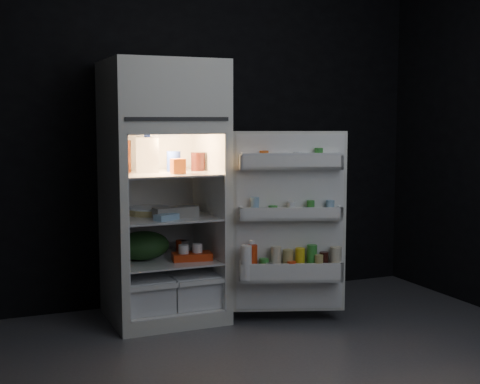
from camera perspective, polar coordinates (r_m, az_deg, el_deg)
name	(u,v)px	position (r m, az deg, el deg)	size (l,w,h in m)	color
floor	(275,378)	(3.74, 3.00, -15.60)	(4.00, 3.40, 0.00)	#535358
wall_back	(176,124)	(5.05, -5.48, 5.78)	(4.00, 0.00, 2.70)	black
refrigerator	(162,182)	(4.64, -6.68, 0.84)	(0.76, 0.71, 1.78)	silver
fridge_door	(290,226)	(4.48, 4.27, -2.92)	(0.74, 0.43, 1.22)	silver
milk_jug	(147,155)	(4.60, -7.91, 3.16)	(0.15, 0.15, 0.24)	white
mayo_jar	(174,161)	(4.67, -5.68, 2.61)	(0.10, 0.10, 0.14)	#1F39AA
jam_jar	(198,162)	(4.71, -3.61, 2.61)	(0.10, 0.10, 0.13)	black
amber_bottle	(125,156)	(4.65, -9.80, 3.03)	(0.08, 0.08, 0.22)	#B24B1C
small_carton	(178,166)	(4.48, -5.32, 2.20)	(0.09, 0.07, 0.10)	orange
egg_carton	(176,212)	(4.56, -5.51, -1.71)	(0.30, 0.11, 0.07)	gray
pie	(149,211)	(4.72, -7.74, -1.65)	(0.32, 0.32, 0.04)	tan
flat_package	(166,217)	(4.43, -6.29, -2.14)	(0.16, 0.08, 0.04)	#80A9C7
wrapped_pkg	(190,208)	(4.82, -4.27, -1.38)	(0.12, 0.10, 0.05)	beige
produce_bag	(143,246)	(4.65, -8.29, -4.54)	(0.37, 0.31, 0.20)	#193815
yogurt_tray	(192,256)	(4.62, -4.13, -5.50)	(0.27, 0.14, 0.05)	red
small_can_red	(181,246)	(4.87, -5.08, -4.65)	(0.07, 0.07, 0.09)	red
small_can_silver	(185,247)	(4.86, -4.73, -4.67)	(0.07, 0.07, 0.09)	silver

